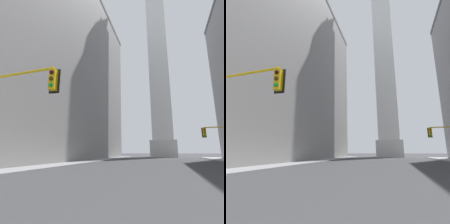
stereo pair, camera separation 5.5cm
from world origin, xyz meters
TOP-DOWN VIEW (x-y plane):
  - sidewalk_left at (-12.29, 21.35)m, footprint 5.00×71.17m
  - building_left at (-24.05, 30.53)m, footprint 22.01×51.53m
  - obelisk at (0.00, 59.31)m, footprint 8.05×8.05m
  - traffic_light_mid_right at (8.38, 25.89)m, footprint 4.15×0.53m

SIDE VIEW (x-z plane):
  - sidewalk_left at x=-12.29m, z-range 0.00..0.15m
  - traffic_light_mid_right at x=8.38m, z-range 1.26..6.20m
  - building_left at x=-24.05m, z-range 0.01..41.39m
  - obelisk at x=0.00m, z-range -1.31..76.56m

